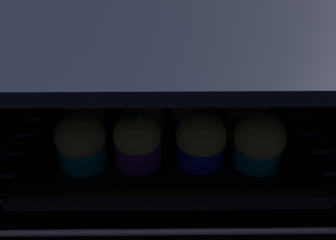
% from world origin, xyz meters
% --- Properties ---
extents(oven_cavity, '(0.59, 0.47, 0.37)m').
position_xyz_m(oven_cavity, '(0.00, 0.26, 0.17)').
color(oven_cavity, black).
rests_on(oven_cavity, ground).
extents(oven_rack, '(0.55, 0.42, 0.01)m').
position_xyz_m(oven_rack, '(0.00, 0.22, 0.14)').
color(oven_rack, '#444756').
rests_on(oven_rack, oven_cavity).
extents(baking_tray, '(0.43, 0.34, 0.02)m').
position_xyz_m(baking_tray, '(0.00, 0.23, 0.15)').
color(baking_tray, black).
rests_on(baking_tray, oven_rack).
extents(muffin_row0_col0, '(0.07, 0.07, 0.08)m').
position_xyz_m(muffin_row0_col0, '(-0.13, 0.15, 0.19)').
color(muffin_row0_col0, '#0C8C84').
rests_on(muffin_row0_col0, baking_tray).
extents(muffin_row0_col1, '(0.07, 0.07, 0.09)m').
position_xyz_m(muffin_row0_col1, '(-0.05, 0.15, 0.19)').
color(muffin_row0_col1, '#7A238C').
rests_on(muffin_row0_col1, baking_tray).
extents(muffin_row0_col2, '(0.07, 0.07, 0.09)m').
position_xyz_m(muffin_row0_col2, '(0.05, 0.15, 0.19)').
color(muffin_row0_col2, '#1928B7').
rests_on(muffin_row0_col2, baking_tray).
extents(muffin_row0_col3, '(0.08, 0.08, 0.08)m').
position_xyz_m(muffin_row0_col3, '(0.13, 0.15, 0.19)').
color(muffin_row0_col3, '#0C8C84').
rests_on(muffin_row0_col3, baking_tray).
extents(muffin_row1_col0, '(0.07, 0.07, 0.08)m').
position_xyz_m(muffin_row1_col0, '(-0.13, 0.23, 0.19)').
color(muffin_row1_col0, '#1928B7').
rests_on(muffin_row1_col0, baking_tray).
extents(muffin_row1_col1, '(0.07, 0.07, 0.08)m').
position_xyz_m(muffin_row1_col1, '(-0.04, 0.23, 0.19)').
color(muffin_row1_col1, silver).
rests_on(muffin_row1_col1, baking_tray).
extents(muffin_row1_col2, '(0.07, 0.07, 0.08)m').
position_xyz_m(muffin_row1_col2, '(0.04, 0.23, 0.19)').
color(muffin_row1_col2, '#1928B7').
rests_on(muffin_row1_col2, baking_tray).
extents(muffin_row1_col3, '(0.07, 0.07, 0.08)m').
position_xyz_m(muffin_row1_col3, '(0.13, 0.23, 0.19)').
color(muffin_row1_col3, red).
rests_on(muffin_row1_col3, baking_tray).
extents(muffin_row2_col0, '(0.07, 0.07, 0.07)m').
position_xyz_m(muffin_row2_col0, '(-0.13, 0.32, 0.18)').
color(muffin_row2_col0, '#1928B7').
rests_on(muffin_row2_col0, baking_tray).
extents(muffin_row2_col1, '(0.07, 0.07, 0.09)m').
position_xyz_m(muffin_row2_col1, '(-0.04, 0.32, 0.19)').
color(muffin_row2_col1, '#1928B7').
rests_on(muffin_row2_col1, baking_tray).
extents(muffin_row2_col2, '(0.07, 0.07, 0.08)m').
position_xyz_m(muffin_row2_col2, '(0.04, 0.32, 0.19)').
color(muffin_row2_col2, '#7A238C').
rests_on(muffin_row2_col2, baking_tray).
extents(muffin_row2_col3, '(0.07, 0.07, 0.08)m').
position_xyz_m(muffin_row2_col3, '(0.13, 0.32, 0.19)').
color(muffin_row2_col3, '#1928B7').
rests_on(muffin_row2_col3, baking_tray).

